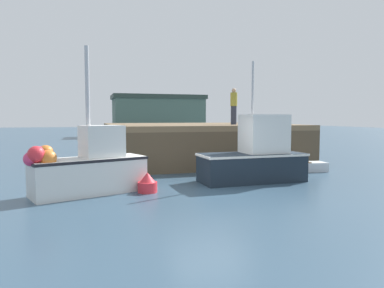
% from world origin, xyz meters
% --- Properties ---
extents(ground, '(120.00, 160.00, 0.10)m').
position_xyz_m(ground, '(0.00, 0.00, -0.05)').
color(ground, '#334C60').
extents(pier, '(9.34, 8.88, 1.97)m').
position_xyz_m(pier, '(2.07, 7.48, 1.64)').
color(pier, brown).
rests_on(pier, ground).
extents(fishing_boat_near_left, '(3.64, 2.31, 4.45)m').
position_xyz_m(fishing_boat_near_left, '(-3.68, 0.74, 0.83)').
color(fishing_boat_near_left, silver).
rests_on(fishing_boat_near_left, ground).
extents(fishing_boat_near_right, '(3.87, 1.60, 4.31)m').
position_xyz_m(fishing_boat_near_right, '(2.17, 1.21, 0.90)').
color(fishing_boat_near_right, '#19232D').
rests_on(fishing_boat_near_right, ground).
extents(rowboat, '(1.73, 0.97, 0.44)m').
position_xyz_m(rowboat, '(5.40, 2.76, 0.20)').
color(rowboat, silver).
rests_on(rowboat, ground).
extents(dockworker, '(0.34, 0.34, 1.82)m').
position_xyz_m(dockworker, '(3.44, 6.16, 2.88)').
color(dockworker, '#2D3342').
rests_on(dockworker, pier).
extents(warehouse, '(11.31, 5.54, 5.08)m').
position_xyz_m(warehouse, '(5.08, 33.87, 2.56)').
color(warehouse, '#4C6656').
rests_on(warehouse, ground).
extents(mooring_buoy_foreground, '(0.60, 0.60, 0.62)m').
position_xyz_m(mooring_buoy_foreground, '(-1.90, 0.43, 0.28)').
color(mooring_buoy_foreground, red).
rests_on(mooring_buoy_foreground, ground).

